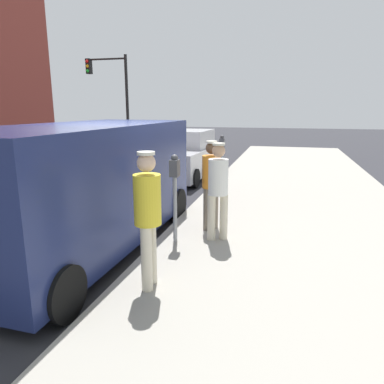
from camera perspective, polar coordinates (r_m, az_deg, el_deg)
The scene contains 10 objects.
ground_plane at distance 7.37m, azimuth -11.37°, elevation -6.20°, with size 80.00×80.00×0.00m, color #2D2D33.
sidewalk_slab at distance 6.66m, azimuth 17.11°, elevation -7.99°, with size 5.00×32.00×0.15m, color #9E998E.
parking_meter_near at distance 6.03m, azimuth -2.76°, elevation 1.38°, with size 0.14×0.18×1.52m.
parking_meter_far at distance 10.37m, azimuth 4.77°, elevation 6.31°, with size 0.14×0.18×1.52m.
pedestrian_in_yellow at distance 4.50m, azimuth -7.05°, elevation -3.07°, with size 0.34×0.36×1.76m.
pedestrian_in_white at distance 6.15m, azimuth 4.16°, elevation 1.03°, with size 0.34×0.34×1.70m.
pedestrian_in_orange at distance 6.71m, azimuth 3.07°, elevation 1.97°, with size 0.34×0.34×1.68m.
parked_van at distance 6.36m, azimuth -16.66°, elevation 1.21°, with size 2.26×5.26×2.15m.
parked_sedan_ahead at distance 12.87m, azimuth -1.13°, elevation 5.75°, with size 2.10×4.47×1.65m.
traffic_light_corner at distance 20.96m, azimuth -12.53°, elevation 15.90°, with size 2.48×0.42×5.20m.
Camera 1 is at (3.13, -6.22, 2.41)m, focal length 33.60 mm.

